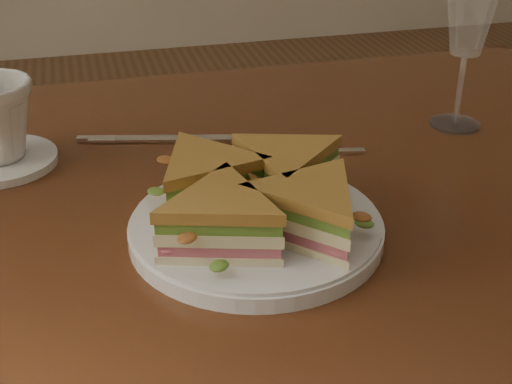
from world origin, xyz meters
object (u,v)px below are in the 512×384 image
spoon (255,153)px  saucer (0,160)px  table (227,261)px  sandwich_wedges (256,197)px  knife (155,140)px  wine_glass (470,17)px  plate (256,229)px

spoon → saucer: same height
table → spoon: size_ratio=6.59×
sandwich_wedges → knife: (-0.07, 0.26, -0.04)m
saucer → wine_glass: bearing=-2.9°
sandwich_wedges → knife: size_ratio=1.29×
table → sandwich_wedges: bearing=-86.1°
sandwich_wedges → wine_glass: size_ratio=1.33×
table → spoon: spoon is taller
knife → wine_glass: wine_glass is taller
plate → knife: (-0.07, 0.26, -0.01)m
knife → saucer: size_ratio=1.57×
spoon → wine_glass: 0.32m
spoon → knife: size_ratio=0.86×
spoon → plate: bearing=-93.0°
table → sandwich_wedges: 0.18m
table → plate: 0.15m
sandwich_wedges → knife: sandwich_wedges is taller
plate → knife: 0.26m
sandwich_wedges → knife: 0.27m
plate → wine_glass: (0.33, 0.20, 0.14)m
wine_glass → spoon: bearing=-175.2°
saucer → knife: bearing=6.2°
table → knife: bearing=111.9°
sandwich_wedges → wine_glass: wine_glass is taller
plate → spoon: size_ratio=1.39×
plate → saucer: 0.35m
table → spoon: (0.05, 0.07, 0.10)m
spoon → saucer: (-0.30, 0.05, 0.00)m
knife → wine_glass: 0.43m
spoon → wine_glass: (0.29, 0.02, 0.14)m
table → saucer: (-0.25, 0.13, 0.10)m
wine_glass → saucer: 0.60m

